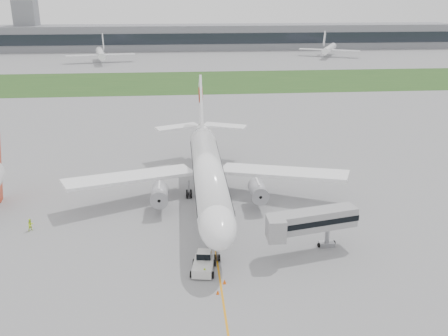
{
  "coord_description": "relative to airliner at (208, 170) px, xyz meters",
  "views": [
    {
      "loc": [
        -4.3,
        -73.09,
        34.2
      ],
      "look_at": [
        2.46,
        2.0,
        6.95
      ],
      "focal_mm": 40.0,
      "sensor_mm": 36.0,
      "label": 1
    }
  ],
  "objects": [
    {
      "name": "distant_aircraft_right",
      "position": [
        75.11,
        184.36,
        -5.66
      ],
      "size": [
        40.44,
        38.66,
        12.07
      ],
      "primitive_type": null,
      "rotation": [
        0.0,
        0.0,
        -0.44
      ],
      "color": "white",
      "rests_on": "ground"
    },
    {
      "name": "ground_crew_near",
      "position": [
        -1.9,
        -24.22,
        -4.87
      ],
      "size": [
        0.6,
        0.42,
        1.59
      ],
      "primitive_type": "imported",
      "rotation": [
        0.0,
        0.0,
        3.21
      ],
      "color": "#9ECC22",
      "rests_on": "ground"
    },
    {
      "name": "terminal_building",
      "position": [
        0.0,
        225.0,
        1.34
      ],
      "size": [
        320.0,
        22.3,
        14.0
      ],
      "color": "gray",
      "rests_on": "ground"
    },
    {
      "name": "jet_bridge",
      "position": [
        12.39,
        -18.52,
        -1.11
      ],
      "size": [
        13.1,
        6.4,
        6.15
      ],
      "rotation": [
        0.0,
        0.0,
        0.22
      ],
      "color": "gray",
      "rests_on": "ground"
    },
    {
      "name": "ground",
      "position": [
        0.0,
        -4.87,
        -5.66
      ],
      "size": [
        600.0,
        600.0,
        0.0
      ],
      "primitive_type": "plane",
      "color": "gray",
      "rests_on": "ground"
    },
    {
      "name": "apron_markings",
      "position": [
        0.0,
        -9.87,
        -5.66
      ],
      "size": [
        70.0,
        70.0,
        0.04
      ],
      "primitive_type": null,
      "color": "orange",
      "rests_on": "ground"
    },
    {
      "name": "control_tower",
      "position": [
        -90.0,
        227.13,
        -5.66
      ],
      "size": [
        12.0,
        12.0,
        56.0
      ],
      "primitive_type": null,
      "color": "gray",
      "rests_on": "ground"
    },
    {
      "name": "pushback_tug",
      "position": [
        -1.92,
        -22.05,
        -4.62
      ],
      "size": [
        3.54,
        4.74,
        2.26
      ],
      "rotation": [
        0.0,
        0.0,
        -0.15
      ],
      "color": "silver",
      "rests_on": "ground"
    },
    {
      "name": "ground_crew_far",
      "position": [
        -27.04,
        -8.63,
        -4.71
      ],
      "size": [
        1.17,
        1.16,
        1.91
      ],
      "primitive_type": "imported",
      "rotation": [
        0.0,
        0.0,
        0.75
      ],
      "color": "#D4FF2A",
      "rests_on": "ground"
    },
    {
      "name": "grass_strip",
      "position": [
        0.0,
        115.13,
        -5.65
      ],
      "size": [
        600.0,
        50.0,
        0.02
      ],
      "primitive_type": "cube",
      "color": "#234A1B",
      "rests_on": "ground"
    },
    {
      "name": "safety_cone_right",
      "position": [
        0.5,
        -25.41,
        -5.36
      ],
      "size": [
        0.43,
        0.43,
        0.6
      ],
      "primitive_type": "cone",
      "color": "#E3530B",
      "rests_on": "ground"
    },
    {
      "name": "airliner",
      "position": [
        0.0,
        0.0,
        0.0
      ],
      "size": [
        48.13,
        53.95,
        17.88
      ],
      "color": "white",
      "rests_on": "ground"
    },
    {
      "name": "safety_cone_left",
      "position": [
        -0.5,
        -27.54,
        -5.39
      ],
      "size": [
        0.4,
        0.4,
        0.55
      ],
      "primitive_type": "cone",
      "color": "#E3530B",
      "rests_on": "ground"
    },
    {
      "name": "distant_aircraft_left",
      "position": [
        -41.92,
        172.66,
        -5.66
      ],
      "size": [
        37.42,
        34.37,
        12.47
      ],
      "primitive_type": null,
      "rotation": [
        0.0,
        0.0,
        0.19
      ],
      "color": "white",
      "rests_on": "ground"
    }
  ]
}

